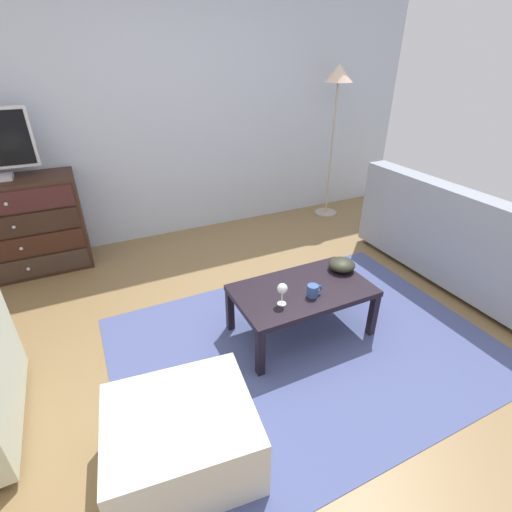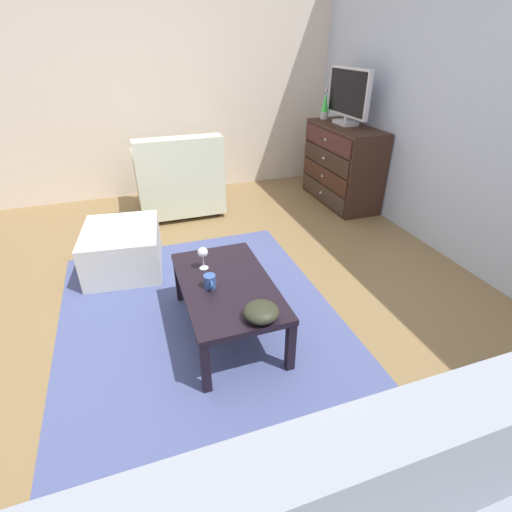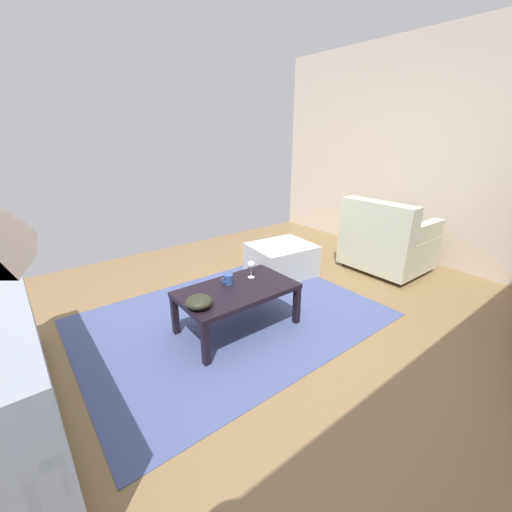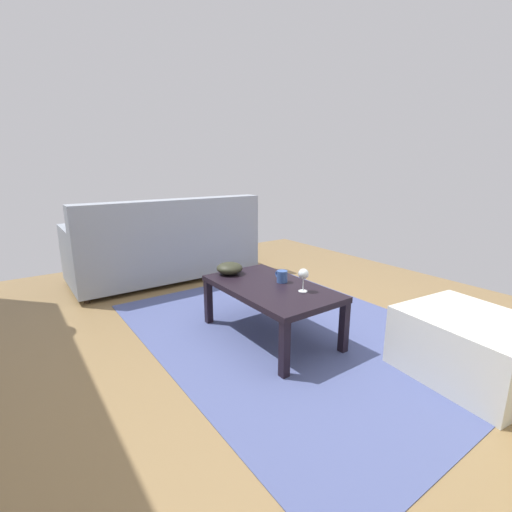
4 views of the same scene
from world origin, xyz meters
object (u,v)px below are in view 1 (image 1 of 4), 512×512
object	(u,v)px
coffee_table	(302,294)
wine_glass	(282,289)
bowl_decorative	(342,265)
couch_large	(462,242)
dresser	(19,227)
mug	(313,291)
standing_lamp	(337,89)
ottoman	(182,438)

from	to	relation	value
coffee_table	wine_glass	size ratio (longest dim) A/B	6.20
bowl_decorative	couch_large	world-z (taller)	couch_large
dresser	wine_glass	world-z (taller)	dresser
wine_glass	mug	world-z (taller)	wine_glass
wine_glass	dresser	bearing A→B (deg)	129.21
wine_glass	bowl_decorative	world-z (taller)	wine_glass
coffee_table	wine_glass	bearing A→B (deg)	-156.24
couch_large	standing_lamp	xyz separation A→B (m)	(-0.21, 1.77, 1.14)
wine_glass	standing_lamp	world-z (taller)	standing_lamp
ottoman	standing_lamp	bearing A→B (deg)	43.56
mug	bowl_decorative	distance (m)	0.44
ottoman	standing_lamp	world-z (taller)	standing_lamp
dresser	bowl_decorative	size ratio (longest dim) A/B	5.40
wine_glass	bowl_decorative	size ratio (longest dim) A/B	0.79
coffee_table	bowl_decorative	world-z (taller)	bowl_decorative
bowl_decorative	standing_lamp	xyz separation A→B (m)	(1.12, 1.75, 1.05)
ottoman	coffee_table	bearing A→B (deg)	30.28
dresser	wine_glass	bearing A→B (deg)	-50.79
couch_large	wine_glass	bearing A→B (deg)	-175.17
wine_glass	bowl_decorative	bearing A→B (deg)	16.68
coffee_table	bowl_decorative	distance (m)	0.42
wine_glass	mug	distance (m)	0.25
coffee_table	ottoman	distance (m)	1.24
dresser	mug	distance (m)	2.73
dresser	standing_lamp	xyz separation A→B (m)	(3.37, -0.05, 1.04)
mug	standing_lamp	bearing A→B (deg)	52.21
dresser	wine_glass	xyz separation A→B (m)	(1.62, -1.99, 0.06)
dresser	mug	xyz separation A→B (m)	(1.86, -2.00, -0.02)
dresser	ottoman	xyz separation A→B (m)	(0.78, -2.51, -0.26)
mug	bowl_decorative	world-z (taller)	bowl_decorative
bowl_decorative	standing_lamp	bearing A→B (deg)	57.34
ottoman	wine_glass	bearing A→B (deg)	31.87
bowl_decorative	dresser	bearing A→B (deg)	141.27
coffee_table	ottoman	size ratio (longest dim) A/B	1.39
dresser	coffee_table	distance (m)	2.64
mug	couch_large	distance (m)	1.74
couch_large	bowl_decorative	bearing A→B (deg)	179.09
coffee_table	couch_large	xyz separation A→B (m)	(1.74, 0.07, -0.00)
dresser	standing_lamp	distance (m)	3.53
mug	bowl_decorative	size ratio (longest dim) A/B	0.57
couch_large	standing_lamp	distance (m)	2.12
mug	ottoman	xyz separation A→B (m)	(-1.08, -0.51, -0.24)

